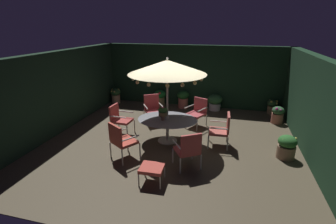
# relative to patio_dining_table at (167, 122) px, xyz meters

# --- Properties ---
(ground_plane) EXTENTS (7.96, 7.73, 0.02)m
(ground_plane) POSITION_rel_patio_dining_table_xyz_m (0.13, 0.08, -0.62)
(ground_plane) COLOR brown
(hedge_backdrop_rear) EXTENTS (7.96, 0.30, 2.58)m
(hedge_backdrop_rear) POSITION_rel_patio_dining_table_xyz_m (0.13, 3.80, 0.68)
(hedge_backdrop_rear) COLOR black
(hedge_backdrop_rear) RESTS_ON ground_plane
(hedge_backdrop_left) EXTENTS (0.30, 7.73, 2.58)m
(hedge_backdrop_left) POSITION_rel_patio_dining_table_xyz_m (-3.71, 0.08, 0.68)
(hedge_backdrop_left) COLOR #1A3020
(hedge_backdrop_left) RESTS_ON ground_plane
(hedge_backdrop_right) EXTENTS (0.30, 7.73, 2.58)m
(hedge_backdrop_right) POSITION_rel_patio_dining_table_xyz_m (3.96, 0.08, 0.68)
(hedge_backdrop_right) COLOR #18331F
(hedge_backdrop_right) RESTS_ON ground_plane
(patio_dining_table) EXTENTS (1.79, 1.45, 0.72)m
(patio_dining_table) POSITION_rel_patio_dining_table_xyz_m (0.00, 0.00, 0.00)
(patio_dining_table) COLOR silver
(patio_dining_table) RESTS_ON ground_plane
(patio_umbrella) EXTENTS (2.21, 2.21, 2.53)m
(patio_umbrella) POSITION_rel_patio_dining_table_xyz_m (-0.00, 0.00, 1.64)
(patio_umbrella) COLOR silver
(patio_umbrella) RESTS_ON ground_plane
(centerpiece_planter) EXTENTS (0.27, 0.27, 0.41)m
(centerpiece_planter) POSITION_rel_patio_dining_table_xyz_m (-0.10, -0.13, 0.36)
(centerpiece_planter) COLOR #896650
(centerpiece_planter) RESTS_ON patio_dining_table
(patio_chair_north) EXTENTS (0.64, 0.60, 0.98)m
(patio_chair_north) POSITION_rel_patio_dining_table_xyz_m (-1.61, 0.10, -0.04)
(patio_chair_north) COLOR beige
(patio_chair_north) RESTS_ON ground_plane
(patio_chair_northeast) EXTENTS (0.82, 0.81, 1.01)m
(patio_chair_northeast) POSITION_rel_patio_dining_table_xyz_m (-0.89, -1.35, -0.03)
(patio_chair_northeast) COLOR beige
(patio_chair_northeast) RESTS_ON ground_plane
(patio_chair_east) EXTENTS (0.78, 0.77, 0.98)m
(patio_chair_east) POSITION_rel_patio_dining_table_xyz_m (0.88, -1.35, -0.06)
(patio_chair_east) COLOR silver
(patio_chair_east) RESTS_ON ground_plane
(patio_chair_southeast) EXTENTS (0.61, 0.63, 0.99)m
(patio_chair_southeast) POSITION_rel_patio_dining_table_xyz_m (1.61, 0.10, -0.06)
(patio_chair_southeast) COLOR beige
(patio_chair_southeast) RESTS_ON ground_plane
(patio_chair_south) EXTENTS (0.77, 0.80, 0.97)m
(patio_chair_south) POSITION_rel_patio_dining_table_xyz_m (0.70, 1.46, -0.07)
(patio_chair_south) COLOR silver
(patio_chair_south) RESTS_ON ground_plane
(patio_chair_southwest) EXTENTS (0.82, 0.82, 1.01)m
(patio_chair_southwest) POSITION_rel_patio_dining_table_xyz_m (-0.89, 1.35, -0.05)
(patio_chair_southwest) COLOR silver
(patio_chair_southwest) RESTS_ON ground_plane
(ottoman_footrest) EXTENTS (0.53, 0.49, 0.39)m
(ottoman_footrest) POSITION_rel_patio_dining_table_xyz_m (0.19, -2.11, -0.27)
(ottoman_footrest) COLOR beige
(ottoman_footrest) RESTS_ON ground_plane
(potted_plant_right_near) EXTENTS (0.51, 0.51, 0.73)m
(potted_plant_right_near) POSITION_rel_patio_dining_table_xyz_m (-0.17, 3.30, -0.20)
(potted_plant_right_near) COLOR #AF5C50
(potted_plant_right_near) RESTS_ON ground_plane
(potted_plant_front_corner) EXTENTS (0.43, 0.42, 0.62)m
(potted_plant_front_corner) POSITION_rel_patio_dining_table_xyz_m (3.46, 2.41, -0.28)
(potted_plant_front_corner) COLOR #A65F4D
(potted_plant_front_corner) RESTS_ON ground_plane
(potted_plant_back_center) EXTENTS (0.50, 0.50, 0.70)m
(potted_plant_back_center) POSITION_rel_patio_dining_table_xyz_m (-1.20, 3.28, -0.22)
(potted_plant_back_center) COLOR olive
(potted_plant_back_center) RESTS_ON ground_plane
(potted_plant_left_near) EXTENTS (0.45, 0.45, 0.67)m
(potted_plant_left_near) POSITION_rel_patio_dining_table_xyz_m (-3.24, 3.17, -0.24)
(potted_plant_left_near) COLOR tan
(potted_plant_left_near) RESTS_ON ground_plane
(potted_plant_left_far) EXTENTS (0.47, 0.47, 0.64)m
(potted_plant_left_far) POSITION_rel_patio_dining_table_xyz_m (3.30, -0.19, -0.28)
(potted_plant_left_far) COLOR #82634B
(potted_plant_left_far) RESTS_ON ground_plane
(potted_plant_right_far) EXTENTS (0.60, 0.60, 0.66)m
(potted_plant_right_far) POSITION_rel_patio_dining_table_xyz_m (1.17, 3.33, -0.26)
(potted_plant_right_far) COLOR beige
(potted_plant_right_far) RESTS_ON ground_plane
(potted_plant_back_right) EXTENTS (0.42, 0.42, 0.57)m
(potted_plant_back_right) POSITION_rel_patio_dining_table_xyz_m (3.41, 3.43, -0.29)
(potted_plant_back_right) COLOR olive
(potted_plant_back_right) RESTS_ON ground_plane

